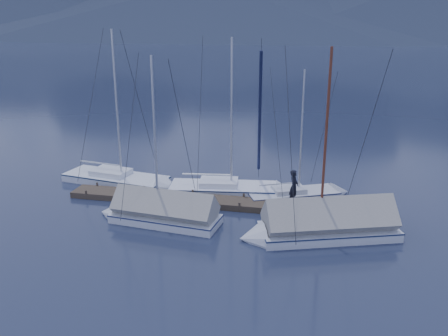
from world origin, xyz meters
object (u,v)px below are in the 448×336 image
(sailboat_open_mid, at_px, (240,190))
(sailboat_covered_near, at_px, (317,227))
(sailboat_open_right, at_px, (305,194))
(person, at_px, (294,187))
(sailboat_open_left, at_px, (129,182))
(sailboat_covered_far, at_px, (156,213))

(sailboat_open_mid, xyz_separation_m, sailboat_covered_near, (4.63, -5.12, 0.32))
(sailboat_open_mid, relative_size, sailboat_open_right, 1.23)
(sailboat_covered_near, height_order, person, sailboat_covered_near)
(sailboat_open_left, height_order, sailboat_open_mid, sailboat_open_left)
(sailboat_open_mid, relative_size, sailboat_covered_near, 1.01)
(sailboat_open_right, distance_m, sailboat_covered_far, 9.02)
(sailboat_open_mid, bearing_deg, sailboat_open_right, 3.21)
(sailboat_covered_near, bearing_deg, sailboat_open_right, 98.25)
(sailboat_open_mid, height_order, sailboat_open_right, sailboat_open_mid)
(sailboat_covered_far, bearing_deg, person, 25.23)
(sailboat_open_right, bearing_deg, person, -105.71)
(sailboat_covered_far, xyz_separation_m, person, (6.76, 3.18, 0.84))
(sailboat_open_mid, distance_m, sailboat_covered_far, 6.11)
(sailboat_open_left, xyz_separation_m, sailboat_covered_near, (11.72, -5.17, 0.31))
(sailboat_open_mid, xyz_separation_m, sailboat_covered_far, (-3.48, -5.02, 0.28))
(sailboat_open_left, relative_size, sailboat_open_mid, 1.04)
(sailboat_covered_near, height_order, sailboat_covered_far, sailboat_covered_near)
(sailboat_open_left, bearing_deg, sailboat_covered_far, -54.51)
(sailboat_open_right, relative_size, sailboat_covered_near, 0.82)
(sailboat_covered_far, distance_m, person, 7.52)
(sailboat_open_right, xyz_separation_m, sailboat_covered_far, (-7.33, -5.23, 0.31))
(sailboat_open_mid, xyz_separation_m, person, (3.28, -1.83, 1.11))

